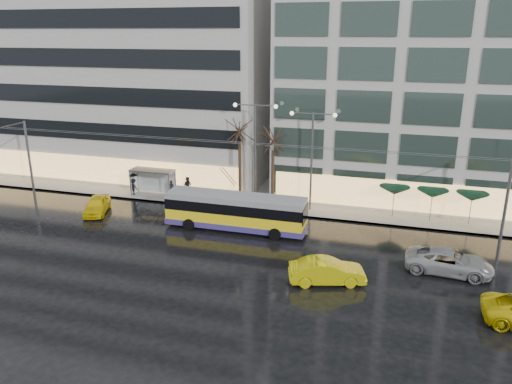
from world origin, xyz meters
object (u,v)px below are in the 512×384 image
at_px(bus_shelter, 150,176).
at_px(street_lamp_near, 255,140).
at_px(trolleybus, 236,213).
at_px(taxi_a, 97,205).

relative_size(bus_shelter, street_lamp_near, 0.47).
distance_m(trolleybus, bus_shelter, 12.01).
relative_size(bus_shelter, taxi_a, 0.98).
bearing_deg(street_lamp_near, trolleybus, -88.79).
height_order(bus_shelter, taxi_a, bus_shelter).
distance_m(street_lamp_near, taxi_a, 14.80).
bearing_deg(trolleybus, taxi_a, 179.31).
xyz_separation_m(bus_shelter, taxi_a, (-2.19, -5.64, -1.23)).
distance_m(trolleybus, taxi_a, 12.72).
distance_m(bus_shelter, street_lamp_near, 11.14).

